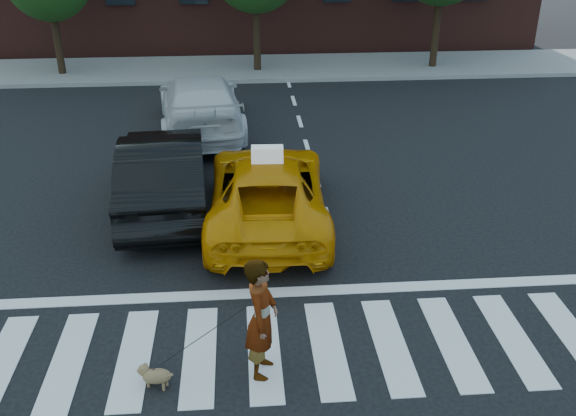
{
  "coord_description": "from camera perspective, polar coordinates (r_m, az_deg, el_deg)",
  "views": [
    {
      "loc": [
        -0.25,
        -7.97,
        6.45
      ],
      "look_at": [
        0.59,
        2.77,
        1.1
      ],
      "focal_mm": 40.0,
      "sensor_mm": 36.0,
      "label": 1
    }
  ],
  "objects": [
    {
      "name": "sidewalk_far",
      "position": [
        26.26,
        -3.88,
        12.29
      ],
      "size": [
        30.0,
        4.0,
        0.15
      ],
      "primitive_type": "cube",
      "color": "slate",
      "rests_on": "ground"
    },
    {
      "name": "crosswalk",
      "position": [
        10.26,
        -2.14,
        -12.56
      ],
      "size": [
        13.0,
        2.4,
        0.01
      ],
      "primitive_type": "cube",
      "color": "silver",
      "rests_on": "ground"
    },
    {
      "name": "black_sedan",
      "position": [
        14.56,
        -11.04,
        3.24
      ],
      "size": [
        2.15,
        5.26,
        1.7
      ],
      "primitive_type": "imported",
      "rotation": [
        0.0,
        0.0,
        3.21
      ],
      "color": "black",
      "rests_on": "ground"
    },
    {
      "name": "taxi",
      "position": [
        13.63,
        -1.84,
        1.6
      ],
      "size": [
        2.65,
        5.4,
        1.48
      ],
      "primitive_type": "imported",
      "rotation": [
        0.0,
        0.0,
        3.1
      ],
      "color": "orange",
      "rests_on": "ground"
    },
    {
      "name": "woman",
      "position": [
        9.3,
        -2.37,
        -9.77
      ],
      "size": [
        0.6,
        0.79,
        1.93
      ],
      "primitive_type": "imported",
      "rotation": [
        0.0,
        0.0,
        1.35
      ],
      "color": "#999999",
      "rests_on": "ground"
    },
    {
      "name": "ground",
      "position": [
        10.26,
        -2.14,
        -12.58
      ],
      "size": [
        120.0,
        120.0,
        0.0
      ],
      "primitive_type": "plane",
      "color": "black",
      "rests_on": "ground"
    },
    {
      "name": "taxi_sign",
      "position": [
        13.09,
        -1.86,
        4.8
      ],
      "size": [
        0.66,
        0.31,
        0.32
      ],
      "primitive_type": "cube",
      "rotation": [
        0.0,
        0.0,
        3.1
      ],
      "color": "white",
      "rests_on": "taxi"
    },
    {
      "name": "dog",
      "position": [
        9.73,
        -11.82,
        -14.33
      ],
      "size": [
        0.56,
        0.36,
        0.33
      ],
      "rotation": [
        0.0,
        0.0,
        -0.38
      ],
      "color": "olive",
      "rests_on": "ground"
    },
    {
      "name": "stop_line",
      "position": [
        11.55,
        -2.5,
        -7.57
      ],
      "size": [
        12.0,
        0.3,
        0.01
      ],
      "primitive_type": "cube",
      "color": "silver",
      "rests_on": "ground"
    },
    {
      "name": "white_suv",
      "position": [
        19.26,
        -7.8,
        9.19
      ],
      "size": [
        2.9,
        5.94,
        1.66
      ],
      "primitive_type": "imported",
      "rotation": [
        0.0,
        0.0,
        3.24
      ],
      "color": "silver",
      "rests_on": "ground"
    }
  ]
}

